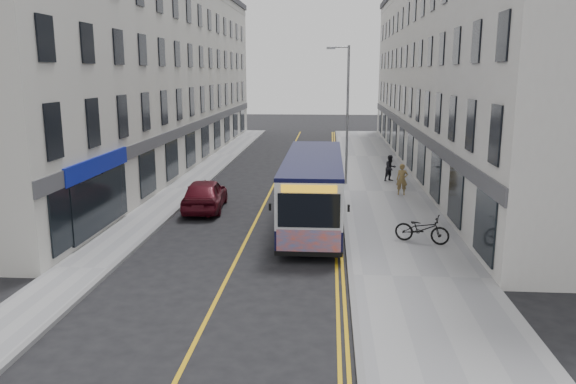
% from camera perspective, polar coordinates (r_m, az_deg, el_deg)
% --- Properties ---
extents(ground, '(140.00, 140.00, 0.00)m').
position_cam_1_polar(ground, '(19.90, -5.41, -7.14)').
color(ground, black).
rests_on(ground, ground).
extents(pavement_east, '(4.50, 64.00, 0.12)m').
position_cam_1_polar(pavement_east, '(31.34, 9.65, -0.00)').
color(pavement_east, gray).
rests_on(pavement_east, ground).
extents(pavement_west, '(2.00, 64.00, 0.12)m').
position_cam_1_polar(pavement_west, '(32.26, -10.65, 0.31)').
color(pavement_west, gray).
rests_on(pavement_west, ground).
extents(kerb_east, '(0.18, 64.00, 0.13)m').
position_cam_1_polar(kerb_east, '(31.20, 5.54, 0.07)').
color(kerb_east, slate).
rests_on(kerb_east, ground).
extents(kerb_west, '(0.18, 64.00, 0.13)m').
position_cam_1_polar(kerb_west, '(32.02, -8.92, 0.29)').
color(kerb_west, slate).
rests_on(kerb_west, ground).
extents(road_centre_line, '(0.12, 64.00, 0.01)m').
position_cam_1_polar(road_centre_line, '(31.37, -1.78, 0.07)').
color(road_centre_line, gold).
rests_on(road_centre_line, ground).
extents(road_dbl_yellow_inner, '(0.10, 64.00, 0.01)m').
position_cam_1_polar(road_dbl_yellow_inner, '(31.21, 4.71, -0.03)').
color(road_dbl_yellow_inner, gold).
rests_on(road_dbl_yellow_inner, ground).
extents(road_dbl_yellow_outer, '(0.10, 64.00, 0.01)m').
position_cam_1_polar(road_dbl_yellow_outer, '(31.21, 5.08, -0.03)').
color(road_dbl_yellow_outer, gold).
rests_on(road_dbl_yellow_outer, ground).
extents(terrace_east, '(6.00, 46.00, 13.00)m').
position_cam_1_polar(terrace_east, '(40.37, 16.38, 11.57)').
color(terrace_east, silver).
rests_on(terrace_east, ground).
extents(terrace_west, '(6.00, 46.00, 13.00)m').
position_cam_1_polar(terrace_west, '(41.36, -13.26, 11.74)').
color(terrace_west, beige).
rests_on(terrace_west, ground).
extents(streetlamp, '(1.32, 0.18, 8.00)m').
position_cam_1_polar(streetlamp, '(32.60, 5.92, 8.25)').
color(streetlamp, gray).
rests_on(streetlamp, ground).
extents(city_bus, '(2.44, 10.44, 3.03)m').
position_cam_1_polar(city_bus, '(24.18, 2.59, 0.44)').
color(city_bus, black).
rests_on(city_bus, ground).
extents(bicycle, '(2.20, 1.41, 1.09)m').
position_cam_1_polar(bicycle, '(22.10, 13.46, -3.65)').
color(bicycle, black).
rests_on(bicycle, pavement_east).
extents(pedestrian_near, '(0.65, 0.48, 1.66)m').
position_cam_1_polar(pedestrian_near, '(30.39, 11.51, 1.26)').
color(pedestrian_near, olive).
rests_on(pedestrian_near, pavement_east).
extents(pedestrian_far, '(0.96, 0.92, 1.57)m').
position_cam_1_polar(pedestrian_far, '(34.14, 10.37, 2.40)').
color(pedestrian_far, black).
rests_on(pedestrian_far, pavement_east).
extents(car_white, '(2.06, 4.46, 1.42)m').
position_cam_1_polar(car_white, '(40.89, 2.79, 3.89)').
color(car_white, white).
rests_on(car_white, ground).
extents(car_maroon, '(2.14, 4.66, 1.55)m').
position_cam_1_polar(car_maroon, '(27.29, -8.44, -0.23)').
color(car_maroon, '#510D19').
rests_on(car_maroon, ground).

